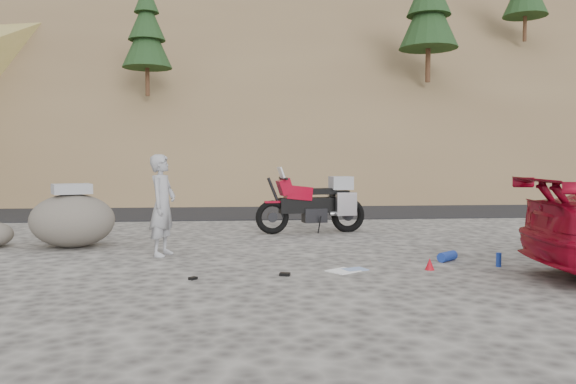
# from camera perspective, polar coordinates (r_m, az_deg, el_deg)

# --- Properties ---
(ground) EXTENTS (140.00, 140.00, 0.00)m
(ground) POSITION_cam_1_polar(r_m,az_deg,el_deg) (9.47, -2.70, -6.53)
(ground) COLOR #413F3C
(ground) RESTS_ON ground
(road) EXTENTS (120.00, 7.00, 0.05)m
(road) POSITION_cam_1_polar(r_m,az_deg,el_deg) (18.40, -3.92, -1.74)
(road) COLOR black
(road) RESTS_ON ground
(hillside) EXTENTS (120.00, 73.00, 46.72)m
(hillside) POSITION_cam_1_polar(r_m,az_deg,el_deg) (51.08, -4.84, 13.98)
(hillside) COLOR brown
(hillside) RESTS_ON ground
(motorcycle) EXTENTS (2.49, 0.94, 1.49)m
(motorcycle) POSITION_cam_1_polar(r_m,az_deg,el_deg) (12.38, 2.89, -1.25)
(motorcycle) COLOR black
(motorcycle) RESTS_ON ground
(man) EXTENTS (0.57, 0.72, 1.71)m
(man) POSITION_cam_1_polar(r_m,az_deg,el_deg) (9.76, -12.56, -6.31)
(man) COLOR #95969B
(man) RESTS_ON ground
(boulder) EXTENTS (1.76, 1.59, 1.17)m
(boulder) POSITION_cam_1_polar(r_m,az_deg,el_deg) (11.08, -21.05, -2.64)
(boulder) COLOR #514D45
(boulder) RESTS_ON ground
(gear_white_cloth) EXTENTS (0.53, 0.52, 0.01)m
(gear_white_cloth) POSITION_cam_1_polar(r_m,az_deg,el_deg) (8.24, 5.61, -7.98)
(gear_white_cloth) COLOR white
(gear_white_cloth) RESTS_ON ground
(gear_blue_mat) EXTENTS (0.40, 0.37, 0.15)m
(gear_blue_mat) POSITION_cam_1_polar(r_m,az_deg,el_deg) (9.34, 15.88, -6.31)
(gear_blue_mat) COLOR #1A369C
(gear_blue_mat) RESTS_ON ground
(gear_bottle) EXTENTS (0.09, 0.09, 0.21)m
(gear_bottle) POSITION_cam_1_polar(r_m,az_deg,el_deg) (9.10, 20.62, -6.46)
(gear_bottle) COLOR #1A369C
(gear_bottle) RESTS_ON ground
(gear_funnel) EXTENTS (0.14, 0.14, 0.18)m
(gear_funnel) POSITION_cam_1_polar(r_m,az_deg,el_deg) (8.55, 14.20, -7.10)
(gear_funnel) COLOR #AB0B18
(gear_funnel) RESTS_ON ground
(gear_glove_a) EXTENTS (0.17, 0.14, 0.04)m
(gear_glove_a) POSITION_cam_1_polar(r_m,az_deg,el_deg) (7.90, -0.32, -8.36)
(gear_glove_a) COLOR black
(gear_glove_a) RESTS_ON ground
(gear_glove_b) EXTENTS (0.13, 0.13, 0.04)m
(gear_glove_b) POSITION_cam_1_polar(r_m,az_deg,el_deg) (7.76, -9.63, -8.64)
(gear_glove_b) COLOR black
(gear_glove_b) RESTS_ON ground
(gear_blue_cloth) EXTENTS (0.41, 0.36, 0.01)m
(gear_blue_cloth) POSITION_cam_1_polar(r_m,az_deg,el_deg) (8.36, 6.78, -7.82)
(gear_blue_cloth) COLOR #7C93C0
(gear_blue_cloth) RESTS_ON ground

